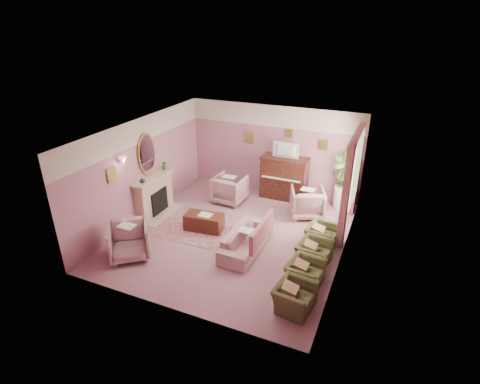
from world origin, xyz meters
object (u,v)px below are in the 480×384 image
at_px(television, 285,150).
at_px(floral_armchair_front, 129,239).
at_px(floral_armchair_left, 230,188).
at_px(coffee_table, 204,222).
at_px(piano, 284,178).
at_px(sofa, 246,236).
at_px(olive_chair_b, 305,269).
at_px(side_table, 342,198).
at_px(olive_chair_d, 322,232).
at_px(olive_chair_c, 314,249).
at_px(floral_armchair_right, 307,201).
at_px(olive_chair_a, 295,293).

bearing_deg(television, floral_armchair_front, -117.73).
bearing_deg(floral_armchair_left, coffee_table, -87.34).
xyz_separation_m(piano, sofa, (0.06, -3.19, -0.27)).
relative_size(television, olive_chair_b, 1.00).
distance_m(coffee_table, floral_armchair_left, 1.82).
bearing_deg(television, side_table, 0.31).
relative_size(television, olive_chair_d, 1.00).
bearing_deg(television, sofa, -88.89).
bearing_deg(olive_chair_c, floral_armchair_left, 145.97).
height_order(floral_armchair_left, olive_chair_d, floral_armchair_left).
bearing_deg(floral_armchair_front, coffee_table, 60.30).
bearing_deg(floral_armchair_left, olive_chair_b, -43.17).
relative_size(floral_armchair_front, olive_chair_b, 1.16).
xyz_separation_m(floral_armchair_left, olive_chair_b, (3.12, -2.93, -0.12)).
bearing_deg(floral_armchair_front, television, 62.27).
xyz_separation_m(floral_armchair_right, olive_chair_c, (0.72, -2.16, -0.12)).
height_order(piano, olive_chair_a, piano).
bearing_deg(sofa, floral_armchair_right, 68.26).
relative_size(television, side_table, 1.14).
height_order(television, side_table, television).
distance_m(piano, olive_chair_d, 2.82).
xyz_separation_m(television, side_table, (1.83, 0.01, -1.25)).
height_order(olive_chair_a, olive_chair_b, same).
bearing_deg(floral_armchair_right, piano, 137.30).
height_order(floral_armchair_front, olive_chair_b, floral_armchair_front).
distance_m(sofa, floral_armchair_front, 2.78).
distance_m(olive_chair_b, olive_chair_d, 1.64).
bearing_deg(olive_chair_d, coffee_table, -170.28).
bearing_deg(olive_chair_c, coffee_table, 174.36).
relative_size(floral_armchair_right, olive_chair_b, 1.16).
height_order(coffee_table, floral_armchair_left, floral_armchair_left).
bearing_deg(floral_armchair_left, sofa, -56.42).
bearing_deg(olive_chair_c, floral_armchair_front, -159.81).
relative_size(olive_chair_b, olive_chair_c, 1.00).
bearing_deg(olive_chair_a, olive_chair_d, 90.00).
xyz_separation_m(floral_armchair_right, side_table, (0.85, 0.86, -0.11)).
xyz_separation_m(olive_chair_a, olive_chair_b, (0.00, 0.82, 0.00)).
bearing_deg(piano, side_table, -1.25).
xyz_separation_m(piano, floral_armchair_front, (-2.36, -4.55, -0.19)).
xyz_separation_m(piano, floral_armchair_right, (0.97, -0.90, -0.19)).
bearing_deg(floral_armchair_front, sofa, 29.31).
relative_size(olive_chair_a, side_table, 1.14).
bearing_deg(floral_armchair_right, floral_armchair_left, -178.82).
xyz_separation_m(floral_armchair_front, olive_chair_d, (4.06, 2.31, -0.12)).
bearing_deg(coffee_table, olive_chair_c, -5.64).
height_order(piano, olive_chair_b, piano).
distance_m(floral_armchair_left, floral_armchair_front, 3.72).
distance_m(floral_armchair_right, olive_chair_d, 1.52).
xyz_separation_m(floral_armchair_right, olive_chair_b, (0.72, -2.98, -0.12)).
height_order(television, olive_chair_c, television).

